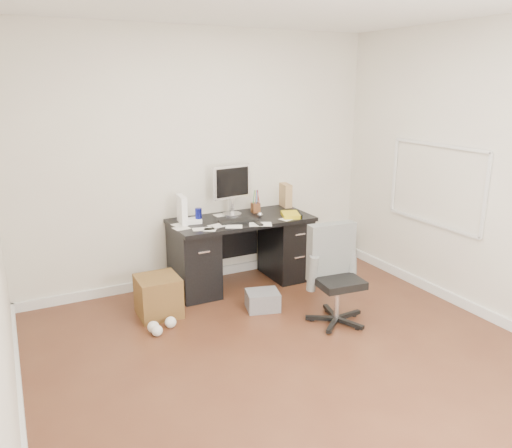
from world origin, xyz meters
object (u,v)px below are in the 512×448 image
Objects in this scene: pc_tower at (306,251)px; wicker_basket at (158,296)px; lcd_monitor at (232,190)px; office_chair at (338,276)px; desk at (241,249)px; keyboard at (238,221)px.

wicker_basket is at bearing 174.88° from pc_tower.
lcd_monitor is 1.45× the size of wicker_basket.
office_chair is at bearing -32.13° from wicker_basket.
office_chair is (0.39, -1.23, 0.06)m from desk.
office_chair is 1.70m from wicker_basket.
lcd_monitor reaches higher than wicker_basket.
keyboard is at bearing -107.27° from lcd_monitor.
office_chair is at bearing -72.41° from desk.
wicker_basket is at bearing -162.03° from desk.
office_chair is 2.37× the size of wicker_basket.
wicker_basket is (-1.42, 0.89, -0.26)m from office_chair.
office_chair reaches higher than desk.
desk reaches higher than pc_tower.
office_chair is at bearing -127.84° from pc_tower.
office_chair is (0.43, -1.39, -0.57)m from lcd_monitor.
pc_tower is at bearing -12.07° from lcd_monitor.
desk is at bearing -84.30° from lcd_monitor.
pc_tower is at bearing 12.09° from wicker_basket.
lcd_monitor is at bearing 26.40° from wicker_basket.
desk is 3.36× the size of pc_tower.
office_chair is 2.05× the size of pc_tower.
lcd_monitor is at bearing 102.44° from desk.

